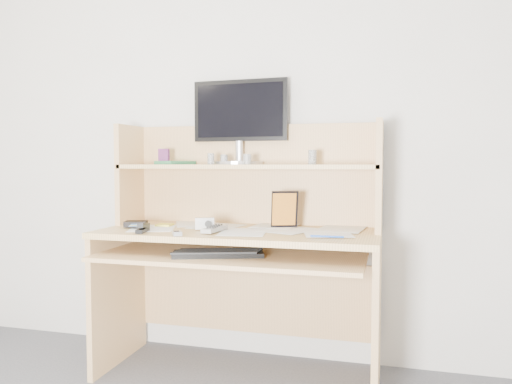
% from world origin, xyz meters
% --- Properties ---
extents(back_wall, '(3.60, 0.04, 2.50)m').
position_xyz_m(back_wall, '(0.00, 1.80, 1.25)').
color(back_wall, silver).
rests_on(back_wall, floor).
extents(desk, '(1.40, 0.70, 1.30)m').
position_xyz_m(desk, '(0.00, 1.56, 0.69)').
color(desk, '#DAB26F').
rests_on(desk, floor).
extents(paper_clutter, '(1.32, 0.54, 0.01)m').
position_xyz_m(paper_clutter, '(0.00, 1.48, 0.75)').
color(paper_clutter, silver).
rests_on(paper_clutter, desk).
extents(keyboard, '(0.45, 0.28, 0.03)m').
position_xyz_m(keyboard, '(-0.04, 1.29, 0.66)').
color(keyboard, black).
rests_on(keyboard, desk).
extents(tv_remote, '(0.07, 0.20, 0.02)m').
position_xyz_m(tv_remote, '(-0.09, 1.38, 0.77)').
color(tv_remote, '#969591').
rests_on(tv_remote, paper_clutter).
extents(flip_phone, '(0.07, 0.09, 0.02)m').
position_xyz_m(flip_phone, '(-0.22, 1.22, 0.77)').
color(flip_phone, silver).
rests_on(flip_phone, paper_clutter).
extents(stapler, '(0.06, 0.14, 0.04)m').
position_xyz_m(stapler, '(-0.43, 1.28, 0.78)').
color(stapler, black).
rests_on(stapler, paper_clutter).
extents(wallet, '(0.13, 0.12, 0.03)m').
position_xyz_m(wallet, '(-0.55, 1.44, 0.77)').
color(wallet, black).
rests_on(wallet, paper_clutter).
extents(sticky_note_pad, '(0.09, 0.09, 0.01)m').
position_xyz_m(sticky_note_pad, '(-0.43, 1.54, 0.76)').
color(sticky_note_pad, yellow).
rests_on(sticky_note_pad, desk).
extents(digital_camera, '(0.10, 0.07, 0.06)m').
position_xyz_m(digital_camera, '(-0.16, 1.43, 0.78)').
color(digital_camera, silver).
rests_on(digital_camera, paper_clutter).
extents(game_case, '(0.13, 0.06, 0.19)m').
position_xyz_m(game_case, '(0.21, 1.59, 0.85)').
color(game_case, black).
rests_on(game_case, paper_clutter).
extents(blue_pen, '(0.15, 0.01, 0.01)m').
position_xyz_m(blue_pen, '(0.47, 1.31, 0.76)').
color(blue_pen, blue).
rests_on(blue_pen, paper_clutter).
extents(card_box, '(0.07, 0.03, 0.09)m').
position_xyz_m(card_box, '(-0.48, 1.64, 1.12)').
color(card_box, maroon).
rests_on(card_box, desk).
extents(shelf_book, '(0.20, 0.23, 0.02)m').
position_xyz_m(shelf_book, '(-0.43, 1.68, 1.09)').
color(shelf_book, '#30784C').
rests_on(shelf_book, desk).
extents(chip_stack_a, '(0.04, 0.04, 0.05)m').
position_xyz_m(chip_stack_a, '(-0.13, 1.64, 1.11)').
color(chip_stack_a, black).
rests_on(chip_stack_a, desk).
extents(chip_stack_b, '(0.04, 0.04, 0.06)m').
position_xyz_m(chip_stack_b, '(-0.19, 1.60, 1.11)').
color(chip_stack_b, white).
rests_on(chip_stack_b, desk).
extents(chip_stack_c, '(0.05, 0.05, 0.05)m').
position_xyz_m(chip_stack_c, '(0.01, 1.60, 1.11)').
color(chip_stack_c, black).
rests_on(chip_stack_c, desk).
extents(chip_stack_d, '(0.05, 0.05, 0.07)m').
position_xyz_m(chip_stack_d, '(0.35, 1.62, 1.12)').
color(chip_stack_d, silver).
rests_on(chip_stack_d, desk).
extents(monitor, '(0.54, 0.27, 0.47)m').
position_xyz_m(monitor, '(-0.07, 1.74, 1.33)').
color(monitor, silver).
rests_on(monitor, desk).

